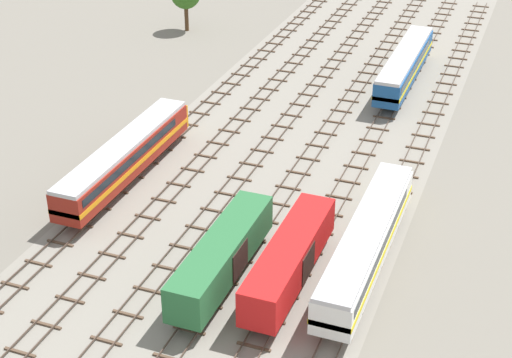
% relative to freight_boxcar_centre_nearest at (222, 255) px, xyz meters
% --- Properties ---
extents(ground_plane, '(480.00, 480.00, 0.00)m').
position_rel_freight_boxcar_centre_nearest_xyz_m(ground_plane, '(-2.38, 15.58, -2.45)').
color(ground_plane, slate).
extents(ballast_bed, '(27.69, 176.00, 0.01)m').
position_rel_freight_boxcar_centre_nearest_xyz_m(ballast_bed, '(-2.38, 15.58, -2.45)').
color(ballast_bed, gray).
rests_on(ballast_bed, ground).
extents(track_far_left, '(2.40, 126.00, 0.29)m').
position_rel_freight_boxcar_centre_nearest_xyz_m(track_far_left, '(-14.22, 16.58, -2.31)').
color(track_far_left, '#47382D').
rests_on(track_far_left, ground).
extents(track_left, '(2.40, 126.00, 0.29)m').
position_rel_freight_boxcar_centre_nearest_xyz_m(track_left, '(-9.48, 16.58, -2.31)').
color(track_left, '#47382D').
rests_on(track_left, ground).
extents(track_centre_left, '(2.40, 126.00, 0.29)m').
position_rel_freight_boxcar_centre_nearest_xyz_m(track_centre_left, '(-4.75, 16.58, -2.31)').
color(track_centre_left, '#47382D').
rests_on(track_centre_left, ground).
extents(track_centre, '(2.40, 126.00, 0.29)m').
position_rel_freight_boxcar_centre_nearest_xyz_m(track_centre, '(-0.01, 16.58, -2.31)').
color(track_centre, '#47382D').
rests_on(track_centre, ground).
extents(track_centre_right, '(2.40, 126.00, 0.29)m').
position_rel_freight_boxcar_centre_nearest_xyz_m(track_centre_right, '(4.73, 16.58, -2.31)').
color(track_centre_right, '#47382D').
rests_on(track_centre_right, ground).
extents(track_right, '(2.40, 126.00, 0.29)m').
position_rel_freight_boxcar_centre_nearest_xyz_m(track_right, '(9.47, 16.58, -2.31)').
color(track_right, '#47382D').
rests_on(track_right, ground).
extents(freight_boxcar_centre_nearest, '(2.87, 14.00, 3.60)m').
position_rel_freight_boxcar_centre_nearest_xyz_m(freight_boxcar_centre_nearest, '(0.00, 0.00, 0.00)').
color(freight_boxcar_centre_nearest, '#286638').
rests_on(freight_boxcar_centre_nearest, ground).
extents(freight_boxcar_centre_right_near, '(2.87, 14.00, 3.60)m').
position_rel_freight_boxcar_centre_nearest_xyz_m(freight_boxcar_centre_right_near, '(4.74, 1.39, 0.00)').
color(freight_boxcar_centre_right_near, red).
rests_on(freight_boxcar_centre_right_near, ground).
extents(diesel_railcar_right_mid, '(2.96, 20.50, 3.80)m').
position_rel_freight_boxcar_centre_nearest_xyz_m(diesel_railcar_right_mid, '(9.47, 5.35, 0.15)').
color(diesel_railcar_right_mid, white).
rests_on(diesel_railcar_right_mid, ground).
extents(diesel_railcar_far_left_midfar, '(2.96, 20.50, 3.80)m').
position_rel_freight_boxcar_centre_nearest_xyz_m(diesel_railcar_far_left_midfar, '(-14.22, 11.04, 0.15)').
color(diesel_railcar_far_left_midfar, maroon).
rests_on(diesel_railcar_far_left_midfar, ground).
extents(diesel_railcar_centre_right_far, '(2.96, 20.50, 3.80)m').
position_rel_freight_boxcar_centre_nearest_xyz_m(diesel_railcar_centre_right_far, '(4.73, 42.91, 0.15)').
color(diesel_railcar_centre_right_far, '#194C8C').
rests_on(diesel_railcar_centre_right_far, ground).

